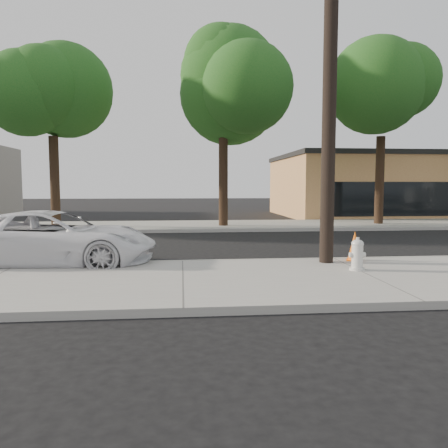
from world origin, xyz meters
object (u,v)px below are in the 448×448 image
(fire_hydrant, at_px, (357,255))
(police_cruiser, at_px, (54,239))
(utility_pole, at_px, (330,77))
(traffic_cone, at_px, (355,246))

(fire_hydrant, bearing_deg, police_cruiser, 166.30)
(police_cruiser, relative_size, fire_hydrant, 7.33)
(utility_pole, bearing_deg, traffic_cone, 13.74)
(utility_pole, distance_m, traffic_cone, 4.27)
(police_cruiser, distance_m, fire_hydrant, 7.51)
(traffic_cone, bearing_deg, police_cruiser, 174.81)
(police_cruiser, height_order, fire_hydrant, police_cruiser)
(fire_hydrant, xyz_separation_m, traffic_cone, (0.46, 1.28, 0.03))
(utility_pole, distance_m, police_cruiser, 8.00)
(utility_pole, height_order, police_cruiser, utility_pole)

